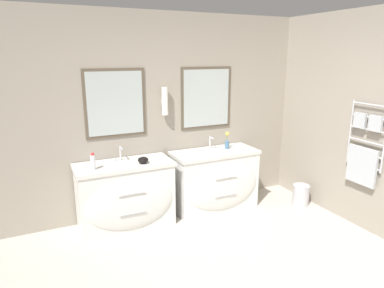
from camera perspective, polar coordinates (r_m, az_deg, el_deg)
name	(u,v)px	position (r m, az deg, el deg)	size (l,w,h in m)	color
wall_back	(161,115)	(4.52, -5.25, 4.82)	(5.63, 0.16, 2.60)	#9E9384
wall_right	(350,120)	(4.68, 24.90, 3.72)	(0.13, 4.31, 2.60)	#9E9384
vanity_left	(126,195)	(4.30, -10.94, -8.42)	(1.17, 0.58, 0.81)	white
vanity_right	(215,180)	(4.72, 3.92, -6.00)	(1.17, 0.58, 0.81)	white
faucet_left	(121,154)	(4.28, -11.79, -1.63)	(0.17, 0.11, 0.17)	silver
faucet_right	(210,143)	(4.71, 3.09, 0.16)	(0.17, 0.11, 0.17)	silver
toiletry_bottle	(93,162)	(4.01, -16.18, -2.88)	(0.06, 0.06, 0.20)	silver
amenity_bowl	(143,160)	(4.14, -8.15, -2.66)	(0.13, 0.13, 0.08)	black
flower_vase	(227,141)	(4.74, 5.87, 0.42)	(0.06, 0.06, 0.24)	teal
waste_bin	(301,195)	(5.13, 17.68, -8.05)	(0.23, 0.23, 0.30)	#B7B7BC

